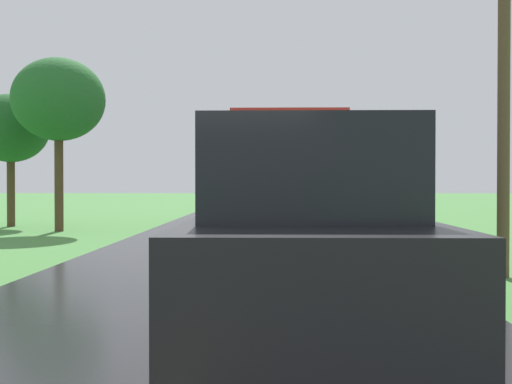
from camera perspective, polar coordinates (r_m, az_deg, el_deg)
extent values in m
cube|color=#2D2D30|center=(10.50, 3.10, -4.01)|extent=(0.90, 5.51, 0.24)
cube|color=brown|center=(10.48, 3.10, -2.92)|extent=(2.30, 5.80, 0.20)
cube|color=red|center=(12.42, 2.83, 2.51)|extent=(2.10, 1.90, 1.90)
cube|color=black|center=(13.39, 2.72, 3.81)|extent=(1.79, 0.02, 0.76)
cube|color=#2D517F|center=(9.52, -3.41, 0.62)|extent=(0.08, 3.85, 1.10)
cube|color=#2D517F|center=(9.59, 9.93, 0.61)|extent=(0.08, 3.85, 1.10)
cube|color=#2D517F|center=(7.60, 3.77, 0.58)|extent=(2.30, 0.08, 1.10)
cube|color=#2D517F|center=(11.37, 2.96, 0.65)|extent=(2.30, 0.08, 1.10)
cylinder|color=black|center=(12.32, -2.06, -3.76)|extent=(0.28, 1.00, 1.00)
cylinder|color=black|center=(12.37, 7.72, -3.75)|extent=(0.28, 1.00, 1.00)
cylinder|color=black|center=(8.95, -3.35, -5.49)|extent=(0.28, 1.00, 1.00)
cylinder|color=black|center=(9.02, 10.13, -5.44)|extent=(0.28, 1.00, 1.00)
ellipsoid|color=#99B82C|center=(10.38, 4.78, -1.57)|extent=(0.58, 0.72, 0.46)
ellipsoid|color=#94CB28|center=(10.33, -1.12, 0.55)|extent=(0.57, 0.64, 0.51)
ellipsoid|color=#9AC92B|center=(8.83, 4.57, 0.23)|extent=(0.42, 0.49, 0.49)
ellipsoid|color=#97B622|center=(10.70, 0.29, 0.45)|extent=(0.46, 0.56, 0.38)
ellipsoid|color=#A6BB2C|center=(9.33, 0.05, 2.37)|extent=(0.44, 0.45, 0.47)
ellipsoid|color=#9DB734|center=(11.00, 7.05, 0.51)|extent=(0.41, 0.43, 0.37)
ellipsoid|color=#9EBF1E|center=(10.12, 0.60, 0.19)|extent=(0.53, 0.63, 0.37)
ellipsoid|color=#A9C22F|center=(10.34, 1.52, 0.23)|extent=(0.47, 0.53, 0.40)
ellipsoid|color=#92BF26|center=(9.70, 3.43, 0.50)|extent=(0.55, 0.71, 0.37)
ellipsoid|color=#A8C933|center=(10.53, -1.02, 0.52)|extent=(0.46, 0.42, 0.36)
cube|color=#2D2D30|center=(26.08, 2.26, -1.14)|extent=(0.90, 5.51, 0.24)
cube|color=brown|center=(26.07, 2.26, -0.70)|extent=(2.30, 5.80, 0.20)
cube|color=gold|center=(28.02, 2.19, 1.55)|extent=(2.10, 1.90, 1.90)
cube|color=black|center=(28.98, 2.16, 2.18)|extent=(1.78, 0.02, 0.76)
cube|color=maroon|center=(25.09, -0.24, 0.73)|extent=(0.08, 3.85, 1.10)
cube|color=maroon|center=(25.13, 4.82, 0.72)|extent=(0.08, 3.85, 1.10)
cube|color=maroon|center=(23.20, 2.37, 0.72)|extent=(2.30, 0.08, 1.10)
cube|color=maroon|center=(26.97, 2.23, 0.73)|extent=(2.30, 0.08, 1.10)
cylinder|color=black|center=(27.88, 0.04, -1.22)|extent=(0.28, 1.00, 1.00)
cylinder|color=black|center=(27.91, 4.35, -1.22)|extent=(0.28, 1.00, 1.00)
cylinder|color=black|center=(24.49, -0.14, -1.50)|extent=(0.28, 1.00, 1.00)
cylinder|color=black|center=(24.53, 4.77, -1.50)|extent=(0.28, 1.00, 1.00)
ellipsoid|color=#A7C433|center=(26.50, 3.88, 1.34)|extent=(0.59, 0.56, 0.51)
ellipsoid|color=#AAB924|center=(24.14, 3.50, 1.32)|extent=(0.58, 0.60, 0.45)
ellipsoid|color=#A7C42D|center=(24.19, 3.09, 1.39)|extent=(0.53, 0.68, 0.42)
ellipsoid|color=#A0C022|center=(26.16, 0.51, 0.55)|extent=(0.45, 0.54, 0.51)
ellipsoid|color=#9ECB1F|center=(26.52, 3.39, 0.62)|extent=(0.57, 0.62, 0.48)
ellipsoid|color=#A5BF24|center=(24.22, 2.95, 0.63)|extent=(0.49, 0.46, 0.39)
ellipsoid|color=#96CA33|center=(25.39, 2.11, -0.18)|extent=(0.43, 0.46, 0.48)
ellipsoid|color=#96C323|center=(26.11, 1.69, 0.61)|extent=(0.43, 0.51, 0.45)
ellipsoid|color=#9CC11F|center=(24.99, 3.49, -0.09)|extent=(0.41, 0.38, 0.43)
ellipsoid|color=#A8BA29|center=(26.48, 1.75, 1.31)|extent=(0.41, 0.41, 0.38)
ellipsoid|color=#A5B420|center=(26.58, 3.92, 0.60)|extent=(0.41, 0.44, 0.44)
cylinder|color=brown|center=(11.64, 20.79, 8.89)|extent=(0.20, 0.20, 6.42)
cylinder|color=#4C3823|center=(21.98, -16.80, 0.69)|extent=(0.28, 0.28, 3.06)
ellipsoid|color=#236028|center=(22.14, -16.82, 7.74)|extent=(2.96, 2.96, 2.67)
cylinder|color=#4C3823|center=(24.93, -20.57, -0.04)|extent=(0.28, 0.28, 2.44)
ellipsoid|color=#1E5623|center=(25.00, -20.60, 5.23)|extent=(2.70, 2.70, 2.43)
cube|color=black|center=(5.22, 4.24, -6.50)|extent=(1.70, 4.10, 0.80)
cube|color=black|center=(4.97, 4.36, 1.80)|extent=(1.44, 2.05, 0.70)
cylinder|color=black|center=(6.56, -3.17, -9.38)|extent=(0.20, 0.64, 0.64)
cylinder|color=black|center=(6.62, 10.42, -9.29)|extent=(0.20, 0.64, 0.64)
cylinder|color=black|center=(4.10, -6.06, -15.63)|extent=(0.20, 0.64, 0.64)
cylinder|color=black|center=(4.19, 16.12, -15.27)|extent=(0.20, 0.64, 0.64)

